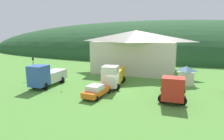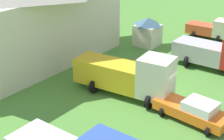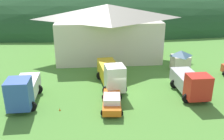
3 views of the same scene
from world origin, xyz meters
TOP-DOWN VIEW (x-y plane):
  - ground_plane at (0.00, 0.00)m, footprint 200.00×200.00m
  - depot_building at (-0.77, 14.93)m, footprint 18.00×11.41m
  - play_shed_cream at (9.52, 7.31)m, footprint 2.59×2.58m
  - heavy_rig_striped at (-1.28, 2.33)m, footprint 3.56×8.11m
  - crane_truck_red at (7.83, -0.99)m, footprint 3.40×6.74m
  - light_truck_cream at (16.08, 2.75)m, footprint 2.69×4.93m
  - service_pickup_orange at (-1.67, -3.29)m, footprint 2.62×5.30m

SIDE VIEW (x-z plane):
  - ground_plane at x=0.00m, z-range 0.00..0.00m
  - service_pickup_orange at x=-1.67m, z-range 0.00..1.66m
  - light_truck_cream at x=16.08m, z-range -0.02..2.29m
  - play_shed_cream at x=9.52m, z-range 0.05..3.10m
  - crane_truck_red at x=7.83m, z-range -0.03..3.23m
  - heavy_rig_striped at x=-1.28m, z-range -0.05..3.55m
  - depot_building at x=-0.77m, z-range 0.14..9.11m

